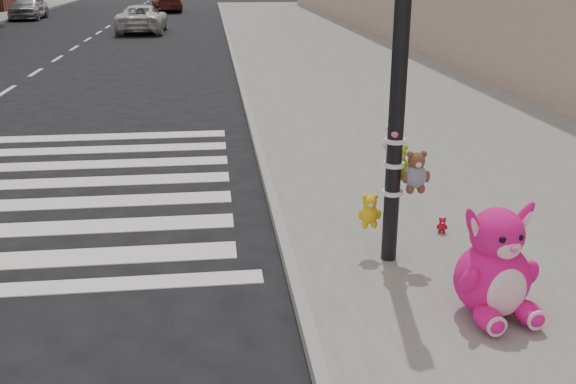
{
  "coord_description": "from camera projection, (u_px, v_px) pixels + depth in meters",
  "views": [
    {
      "loc": [
        0.8,
        -4.25,
        3.11
      ],
      "look_at": [
        1.58,
        2.32,
        0.75
      ],
      "focal_mm": 40.0,
      "sensor_mm": 36.0,
      "label": 1
    }
  ],
  "objects": [
    {
      "name": "pink_bunny",
      "position": [
        495.0,
        270.0,
        5.62
      ],
      "size": [
        0.76,
        0.85,
        1.06
      ],
      "rotation": [
        0.0,
        0.0,
        0.15
      ],
      "color": "#EB137E",
      "rests_on": "sidewalk_near"
    },
    {
      "name": "curb_edge",
      "position": [
        247.0,
        107.0,
        14.43
      ],
      "size": [
        0.12,
        80.0,
        0.15
      ],
      "primitive_type": "cube",
      "color": "gray",
      "rests_on": "ground"
    },
    {
      "name": "signal_pole",
      "position": [
        399.0,
        108.0,
        6.32
      ],
      "size": [
        0.7,
        0.49,
        4.0
      ],
      "color": "black",
      "rests_on": "sidewalk_near"
    },
    {
      "name": "car_maroon_near",
      "position": [
        167.0,
        2.0,
        43.71
      ],
      "size": [
        2.44,
        4.71,
        1.3
      ],
      "primitive_type": "imported",
      "rotation": [
        0.0,
        0.0,
        3.28
      ],
      "color": "#581C19",
      "rests_on": "ground"
    },
    {
      "name": "car_silver_deep",
      "position": [
        28.0,
        7.0,
        37.74
      ],
      "size": [
        1.8,
        4.23,
        1.43
      ],
      "primitive_type": "imported",
      "rotation": [
        0.0,
        0.0,
        0.03
      ],
      "color": "#A6A6AA",
      "rests_on": "ground"
    },
    {
      "name": "sidewalk_near",
      "position": [
        396.0,
        103.0,
        14.81
      ],
      "size": [
        7.0,
        80.0,
        0.14
      ],
      "primitive_type": "cube",
      "color": "slate",
      "rests_on": "ground"
    },
    {
      "name": "red_teddy",
      "position": [
        442.0,
        225.0,
        7.47
      ],
      "size": [
        0.15,
        0.12,
        0.19
      ],
      "primitive_type": null,
      "rotation": [
        0.0,
        0.0,
        -0.24
      ],
      "color": "#AD1121",
      "rests_on": "sidewalk_near"
    },
    {
      "name": "car_white_near",
      "position": [
        142.0,
        19.0,
        30.44
      ],
      "size": [
        2.17,
        4.63,
        1.28
      ],
      "primitive_type": "imported",
      "rotation": [
        0.0,
        0.0,
        3.13
      ],
      "color": "silver",
      "rests_on": "ground"
    }
  ]
}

